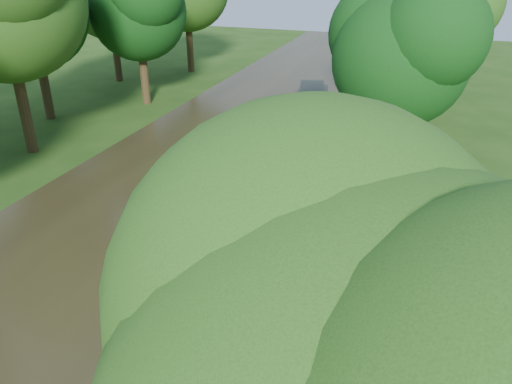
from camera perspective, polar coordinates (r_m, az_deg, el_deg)
The scene contains 13 objects.
ground at distance 18.86m, azimuth 1.48°, elevation -4.97°, with size 100.00×100.00×0.00m, color #204310.
canal_water at distance 21.23m, azimuth -14.12°, elevation -2.00°, with size 10.00×100.00×0.02m, color #2B2613.
towpath at distance 18.58m, azimuth 5.01°, elevation -5.56°, with size 2.20×100.00×0.03m, color brown.
plant_boat at distance 20.15m, azimuth -3.51°, elevation -0.09°, with size 2.29×13.52×2.28m.
tree_near_overhang at distance 18.74m, azimuth 16.33°, elevation 15.50°, with size 5.52×5.28×8.99m.
tree_near_mid at distance 30.63m, azimuth 19.59°, elevation 18.59°, with size 6.90×6.60×9.40m.
tree_far_c at distance 34.90m, azimuth -13.37°, elevation 20.25°, with size 7.13×6.82×9.59m.
tree_far_g at distance 33.32m, azimuth -24.37°, elevation 18.95°, with size 7.36×7.04×9.95m.
second_boat at distance 34.41m, azimuth 6.37°, elevation 10.55°, with size 3.33×7.43×1.37m.
sandwich_board at distance 13.65m, azimuth -0.57°, elevation -16.37°, with size 0.75×0.76×1.10m.
pedestrian_pink at distance 33.97m, azimuth 12.03°, elevation 10.42°, with size 0.59×0.39×1.61m, color #DA5A8F.
pedestrian_dark at distance 36.62m, azimuth 14.44°, elevation 11.40°, with size 0.84×0.66×1.73m, color black.
verge_plant at distance 18.85m, azimuth 1.76°, elevation -4.25°, with size 0.38×0.33×0.42m, color #23651E.
Camera 1 is at (4.92, -15.37, 9.77)m, focal length 35.00 mm.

